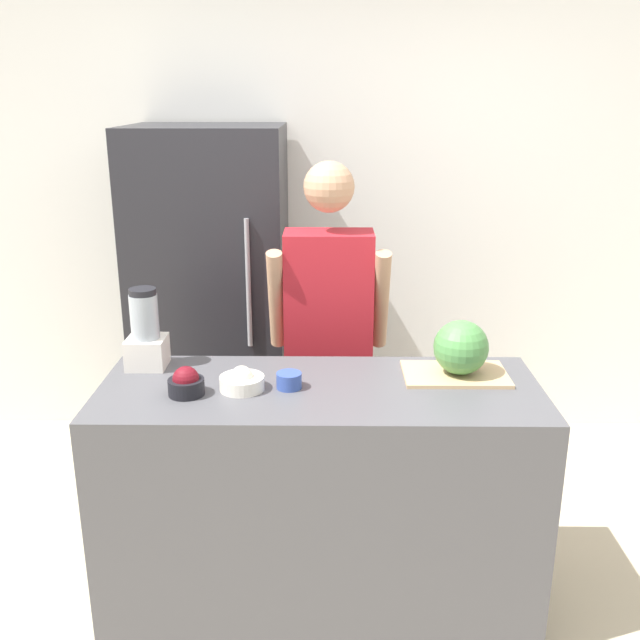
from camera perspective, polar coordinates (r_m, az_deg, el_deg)
The scene contains 10 objects.
wall_back at distance 4.13m, azimuth 0.26°, elevation 8.42°, with size 8.00×0.06×2.60m.
counter_island at distance 2.86m, azimuth -0.01°, elevation -14.05°, with size 1.64×0.64×0.94m.
refrigerator at distance 3.88m, azimuth -8.58°, elevation 1.66°, with size 0.79×0.71×1.81m.
person at distance 3.26m, azimuth 0.68°, elevation -1.84°, with size 0.54×0.27×1.70m.
cutting_board at distance 2.78m, azimuth 10.75°, elevation -4.28°, with size 0.40×0.26×0.01m.
watermelon at distance 2.74m, azimuth 11.21°, elevation -2.17°, with size 0.21×0.21×0.21m.
bowl_cherries at distance 2.60m, azimuth -10.67°, elevation -5.00°, with size 0.13×0.13×0.11m.
bowl_cream at distance 2.62m, azimuth -6.27°, elevation -4.89°, with size 0.16×0.16×0.09m.
bowl_small_blue at distance 2.62m, azimuth -2.49°, elevation -4.86°, with size 0.09×0.09×0.06m.
blender at distance 2.86m, azimuth -13.77°, elevation -1.13°, with size 0.15×0.15×0.32m.
Camera 1 is at (0.03, -2.10, 1.98)m, focal length 40.00 mm.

